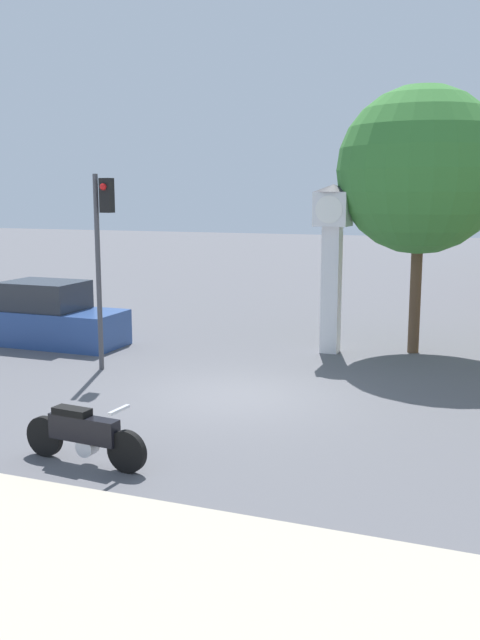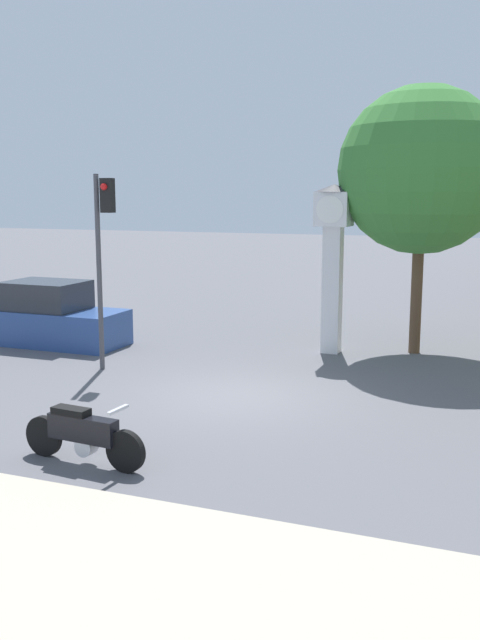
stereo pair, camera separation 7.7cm
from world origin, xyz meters
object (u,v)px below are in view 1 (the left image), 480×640
at_px(traffic_light, 102,238).
at_px(street_tree, 421,171).
at_px(motorcycle, 84,435).
at_px(clock_tower, 332,243).
at_px(parked_car, 50,318).

xyz_separation_m(traffic_light, street_tree, (6.74, 4.67, 1.62)).
distance_m(motorcycle, clock_tower, 9.82).
bearing_deg(street_tree, clock_tower, -159.36).
relative_size(clock_tower, parked_car, 1.07).
bearing_deg(parked_car, motorcycle, -50.98).
height_order(street_tree, parked_car, street_tree).
relative_size(traffic_light, parked_car, 1.12).
distance_m(traffic_light, parked_car, 4.47).
distance_m(motorcycle, street_tree, 11.67).
distance_m(clock_tower, street_tree, 2.92).
xyz_separation_m(clock_tower, traffic_light, (-4.63, -3.87, 0.24)).
bearing_deg(street_tree, motorcycle, -110.46).
height_order(motorcycle, traffic_light, traffic_light).
xyz_separation_m(motorcycle, traffic_light, (-2.96, 5.48, 2.73)).
xyz_separation_m(traffic_light, parked_car, (-3.11, 2.06, -2.46)).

